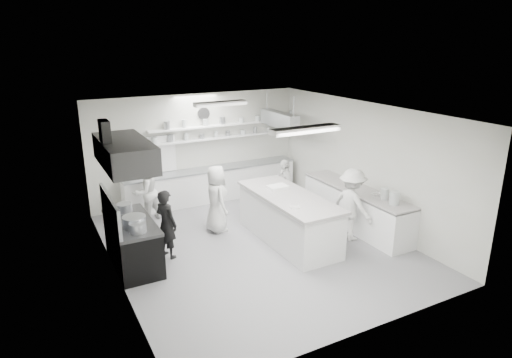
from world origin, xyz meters
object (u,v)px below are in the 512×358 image
right_counter (356,208)px  cook_stove (166,224)px  back_counter (213,184)px  prep_island (288,219)px  cook_back (145,192)px  stove (133,244)px

right_counter → cook_stove: bearing=172.3°
back_counter → right_counter: (2.35, -3.40, 0.01)m
back_counter → cook_stove: (-2.18, -2.79, 0.28)m
back_counter → prep_island: bearing=-81.7°
prep_island → right_counter: bearing=-3.5°
back_counter → cook_stove: 3.55m
cook_stove → cook_back: cook_back is taller
right_counter → cook_back: (-4.42, 2.74, 0.31)m
prep_island → cook_back: (-2.55, 2.64, 0.26)m
stove → cook_stove: size_ratio=1.21×
right_counter → cook_stove: 4.58m
right_counter → cook_stove: (-4.53, 0.61, 0.27)m
cook_stove → cook_back: 2.13m
back_counter → right_counter: size_ratio=1.52×
cook_back → cook_stove: bearing=57.6°
right_counter → cook_back: 5.21m
cook_stove → right_counter: bearing=-122.6°
cook_stove → prep_island: bearing=-125.7°
back_counter → right_counter: bearing=-55.3°
stove → right_counter: right_counter is taller
stove → cook_stove: bearing=1.0°
prep_island → cook_stove: 2.72m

